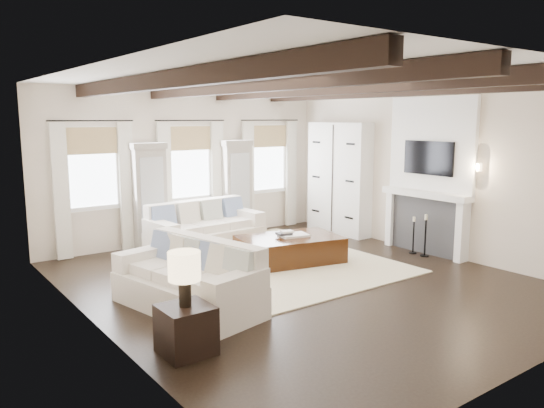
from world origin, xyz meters
TOP-DOWN VIEW (x-y plane):
  - ground at (0.00, 0.00)m, footprint 7.50×7.50m
  - room_shell at (0.75, 0.90)m, footprint 6.54×7.54m
  - area_rug at (0.30, 1.27)m, footprint 3.69×4.42m
  - sofa_back at (-0.23, 2.73)m, footprint 2.32×1.17m
  - sofa_left at (-1.97, -0.02)m, footprint 1.43×2.36m
  - ottoman at (0.58, 1.03)m, footprint 1.99×1.48m
  - tray at (0.67, 1.02)m, footprint 0.57×0.48m
  - book_lower at (0.49, 1.08)m, footprint 0.30×0.25m
  - book_upper at (0.55, 1.06)m, footprint 0.25×0.21m
  - side_table_front at (-2.70, -1.27)m, footprint 0.55×0.55m
  - lamp_front at (-2.70, -1.27)m, footprint 0.36×0.36m
  - side_table_back at (-1.10, 3.69)m, footprint 0.41×0.41m
  - lamp_back at (-1.10, 3.69)m, footprint 0.37×0.37m
  - candlestick_near at (2.90, -0.18)m, footprint 0.16×0.16m
  - candlestick_far at (2.90, 0.09)m, footprint 0.15×0.15m

SIDE VIEW (x-z plane):
  - ground at x=0.00m, z-range 0.00..0.00m
  - area_rug at x=0.30m, z-range 0.00..0.02m
  - ottoman at x=0.58m, z-range 0.00..0.47m
  - side_table_front at x=-2.70m, z-range 0.00..0.55m
  - candlestick_far at x=2.90m, z-range -0.06..0.66m
  - side_table_back at x=-1.10m, z-range 0.00..0.62m
  - candlestick_near at x=2.90m, z-range -0.07..0.74m
  - sofa_back at x=-0.23m, z-range -0.10..0.87m
  - sofa_left at x=-1.97m, z-range -0.08..0.86m
  - tray at x=0.67m, z-range 0.47..0.51m
  - book_lower at x=0.49m, z-range 0.51..0.55m
  - book_upper at x=0.55m, z-range 0.55..0.58m
  - lamp_front at x=-2.70m, z-range 0.66..1.28m
  - lamp_back at x=-1.10m, z-range 0.73..1.37m
  - room_shell at x=0.75m, z-range 0.28..3.50m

